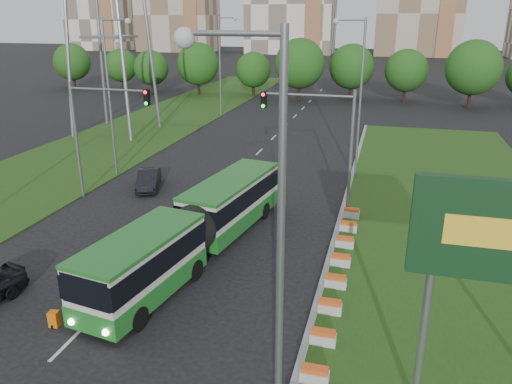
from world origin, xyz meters
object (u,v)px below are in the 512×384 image
(traffic_mast_left, at_px, (96,123))
(articulated_bus, at_px, (195,227))
(traffic_mast_median, at_px, (325,133))
(car_left_far, at_px, (149,179))
(pedestrian, at_px, (85,306))
(shopping_trolley, at_px, (54,319))

(traffic_mast_left, height_order, articulated_bus, traffic_mast_left)
(traffic_mast_left, bearing_deg, traffic_mast_median, 3.77)
(traffic_mast_median, xyz_separation_m, traffic_mast_left, (-15.16, -1.00, 0.00))
(traffic_mast_left, relative_size, articulated_bus, 0.48)
(articulated_bus, distance_m, car_left_far, 11.96)
(articulated_bus, bearing_deg, pedestrian, -98.06)
(articulated_bus, xyz_separation_m, car_left_far, (-7.39, 9.35, -0.98))
(articulated_bus, relative_size, shopping_trolley, 24.18)
(articulated_bus, bearing_deg, traffic_mast_median, 62.23)
(pedestrian, distance_m, shopping_trolley, 1.35)
(traffic_mast_left, distance_m, pedestrian, 15.99)
(articulated_bus, xyz_separation_m, shopping_trolley, (-3.28, -7.55, -1.33))
(traffic_mast_median, distance_m, traffic_mast_left, 15.19)
(car_left_far, relative_size, pedestrian, 2.67)
(pedestrian, bearing_deg, car_left_far, 36.68)
(traffic_mast_left, xyz_separation_m, pedestrian, (7.31, -13.47, -4.57))
(traffic_mast_median, bearing_deg, articulated_bus, -127.05)
(traffic_mast_median, relative_size, shopping_trolley, 11.70)
(pedestrian, xyz_separation_m, shopping_trolley, (-1.11, -0.61, -0.45))
(traffic_mast_left, height_order, pedestrian, traffic_mast_left)
(traffic_mast_median, xyz_separation_m, pedestrian, (-7.85, -14.47, -4.57))
(traffic_mast_median, height_order, car_left_far, traffic_mast_median)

